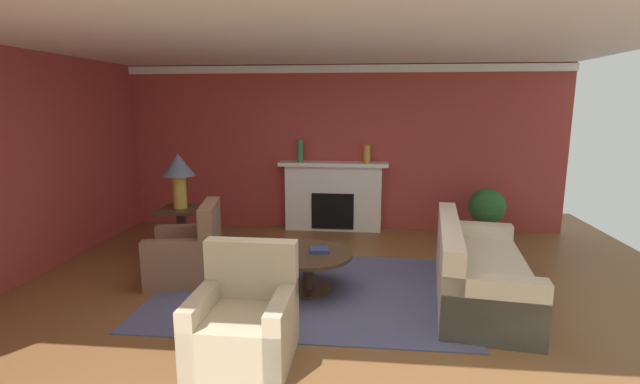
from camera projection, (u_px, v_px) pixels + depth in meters
The scene contains 17 objects.
ground_plane at pixel (312, 301), 4.97m from camera, with size 9.05×9.05×0.00m, color brown.
wall_fireplace at pixel (334, 148), 7.75m from camera, with size 7.56×0.12×2.74m, color #9E3833.
wall_window at pixel (15, 167), 5.36m from camera, with size 0.12×6.69×2.74m, color #9E3833.
ceiling_panel at pixel (314, 38), 4.74m from camera, with size 7.56×6.69×0.06m, color white.
crown_moulding at pixel (334, 69), 7.43m from camera, with size 7.56×0.08×0.12m, color white.
area_rug at pixel (308, 290), 5.25m from camera, with size 3.41×2.42×0.01m, color #4C517A.
fireplace at pixel (333, 198), 7.70m from camera, with size 1.80×0.35×1.16m.
sofa at pixel (477, 273), 4.95m from camera, with size 1.17×2.20×0.85m.
armchair_near_window at pixel (188, 256), 5.51m from camera, with size 0.94×0.94×0.95m.
armchair_facing_fireplace at pixel (244, 325), 3.78m from camera, with size 0.81×0.81×0.95m.
coffee_table at pixel (308, 262), 5.19m from camera, with size 1.00×1.00×0.45m.
side_table at pixel (182, 229), 6.33m from camera, with size 0.56×0.56×0.70m.
table_lamp at pixel (178, 170), 6.18m from camera, with size 0.44×0.44×0.75m.
vase_mantel_right at pixel (367, 154), 7.45m from camera, with size 0.12×0.12×0.29m, color #B7892D.
vase_mantel_left at pixel (300, 151), 7.55m from camera, with size 0.10×0.10×0.37m, color #33703D.
book_red_cover at pixel (319, 250), 5.19m from camera, with size 0.21×0.18×0.04m, color navy.
potted_plant at pixel (487, 210), 7.06m from camera, with size 0.56×0.56×0.83m.
Camera 1 is at (0.57, -4.63, 2.10)m, focal length 25.70 mm.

